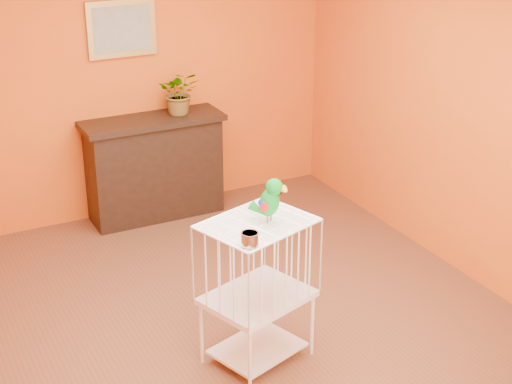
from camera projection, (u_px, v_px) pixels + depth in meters
ground at (233, 322)px, 5.72m from camera, size 4.50×4.50×0.00m
room_shell at (230, 115)px, 5.10m from camera, size 4.50×4.50×4.50m
console_cabinet at (155, 168)px, 7.26m from camera, size 1.29×0.47×0.96m
potted_plant at (180, 97)px, 7.13m from camera, size 0.49×0.51×0.32m
framed_picture at (122, 29)px, 6.85m from camera, size 0.62×0.04×0.50m
birdcage at (257, 290)px, 5.11m from camera, size 0.78×0.69×1.02m
feed_cup at (250, 239)px, 4.60m from camera, size 0.11×0.11×0.08m
parrot at (270, 199)px, 4.87m from camera, size 0.20×0.25×0.30m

